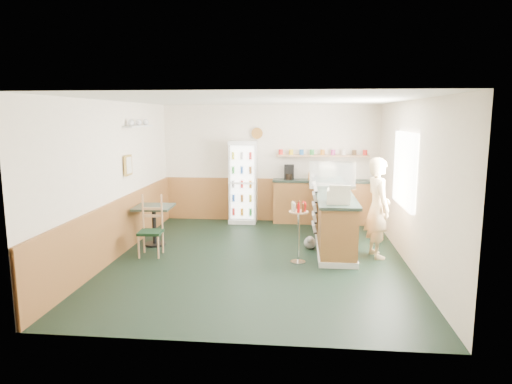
# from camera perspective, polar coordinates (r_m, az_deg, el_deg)

# --- Properties ---
(ground) EXTENTS (6.00, 6.00, 0.00)m
(ground) POSITION_cam_1_polar(r_m,az_deg,el_deg) (7.99, 0.27, -8.33)
(ground) COLOR black
(ground) RESTS_ON ground
(room_envelope) EXTENTS (5.04, 6.02, 2.72)m
(room_envelope) POSITION_cam_1_polar(r_m,az_deg,el_deg) (8.41, -0.80, 3.20)
(room_envelope) COLOR #EFE2CC
(room_envelope) RESTS_ON ground
(service_counter) EXTENTS (0.68, 3.01, 1.01)m
(service_counter) POSITION_cam_1_polar(r_m,az_deg,el_deg) (8.90, 9.63, -3.53)
(service_counter) COLOR #A96F36
(service_counter) RESTS_ON ground
(back_counter) EXTENTS (2.24, 0.42, 1.69)m
(back_counter) POSITION_cam_1_polar(r_m,az_deg,el_deg) (10.56, 8.13, -0.95)
(back_counter) COLOR #A96F36
(back_counter) RESTS_ON ground
(drinks_fridge) EXTENTS (0.62, 0.53, 1.89)m
(drinks_fridge) POSITION_cam_1_polar(r_m,az_deg,el_deg) (10.51, -1.63, 1.26)
(drinks_fridge) COLOR white
(drinks_fridge) RESTS_ON ground
(display_case) EXTENTS (0.92, 0.48, 0.52)m
(display_case) POSITION_cam_1_polar(r_m,az_deg,el_deg) (9.35, 9.51, 2.13)
(display_case) COLOR silver
(display_case) RESTS_ON service_counter
(cash_register) EXTENTS (0.42, 0.44, 0.22)m
(cash_register) POSITION_cam_1_polar(r_m,az_deg,el_deg) (7.73, 10.30, -0.52)
(cash_register) COLOR beige
(cash_register) RESTS_ON service_counter
(shopkeeper) EXTENTS (0.54, 0.66, 1.75)m
(shopkeeper) POSITION_cam_1_polar(r_m,az_deg,el_deg) (8.17, 14.98, -1.93)
(shopkeeper) COLOR tan
(shopkeeper) RESTS_ON ground
(condiment_stand) EXTENTS (0.33, 0.33, 1.03)m
(condiment_stand) POSITION_cam_1_polar(r_m,az_deg,el_deg) (7.64, 5.33, -3.84)
(condiment_stand) COLOR silver
(condiment_stand) RESTS_ON ground
(newspaper_rack) EXTENTS (0.10, 0.48, 0.96)m
(newspaper_rack) POSITION_cam_1_polar(r_m,az_deg,el_deg) (8.86, 7.36, -1.92)
(newspaper_rack) COLOR black
(newspaper_rack) RESTS_ON ground
(cafe_table) EXTENTS (0.72, 0.72, 0.76)m
(cafe_table) POSITION_cam_1_polar(r_m,az_deg,el_deg) (8.88, -12.63, -3.15)
(cafe_table) COLOR black
(cafe_table) RESTS_ON ground
(cafe_chair) EXTENTS (0.42, 0.42, 1.07)m
(cafe_chair) POSITION_cam_1_polar(r_m,az_deg,el_deg) (8.30, -12.90, -3.91)
(cafe_chair) COLOR black
(cafe_chair) RESTS_ON ground
(dog_doorstop) EXTENTS (0.22, 0.29, 0.27)m
(dog_doorstop) POSITION_cam_1_polar(r_m,az_deg,el_deg) (8.57, 6.76, -6.26)
(dog_doorstop) COLOR #979691
(dog_doorstop) RESTS_ON ground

